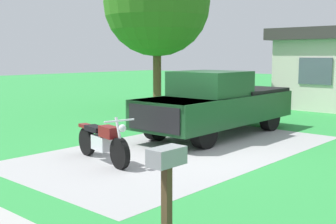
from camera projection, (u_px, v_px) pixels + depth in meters
ground_plane at (184, 150)px, 10.90m from camera, size 80.00×80.00×0.00m
driveway_pad at (184, 150)px, 10.90m from camera, size 4.67×8.52×0.01m
motorcycle at (103, 141)px, 9.62m from camera, size 2.19×0.82×1.09m
pickup_truck at (219, 103)px, 12.85m from camera, size 2.09×5.66×1.90m
mailbox at (167, 170)px, 5.27m from camera, size 0.26×0.48×1.26m
shade_tree at (157, 3)px, 18.63m from camera, size 4.60×4.60×6.89m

